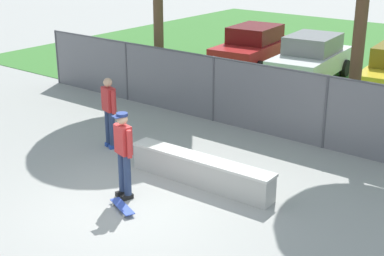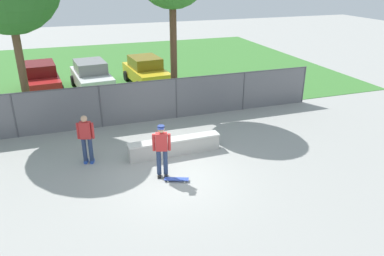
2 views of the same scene
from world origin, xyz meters
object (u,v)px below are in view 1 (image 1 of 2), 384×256
object	(u,v)px
concrete_ledge	(201,171)
car_red	(253,47)
skateboard	(122,207)
skateboarder	(124,151)
car_white	(311,58)
bystander	(109,110)

from	to	relation	value
concrete_ledge	car_red	size ratio (longest dim) A/B	0.81
concrete_ledge	skateboard	xyz separation A→B (m)	(-0.51, -1.90, -0.25)
skateboarder	car_white	xyz separation A→B (m)	(-1.28, 10.94, -0.19)
skateboarder	car_red	world-z (taller)	skateboarder
skateboard	concrete_ledge	bearing A→B (deg)	75.09
concrete_ledge	skateboarder	bearing A→B (deg)	-120.51
concrete_ledge	skateboard	world-z (taller)	concrete_ledge
skateboard	car_white	size ratio (longest dim) A/B	0.19
car_white	bystander	xyz separation A→B (m)	(-0.98, -9.16, 0.17)
car_white	bystander	size ratio (longest dim) A/B	2.39
concrete_ledge	skateboarder	xyz separation A→B (m)	(-0.86, -1.45, 0.71)
car_red	bystander	bearing A→B (deg)	-79.70
car_red	skateboard	bearing A→B (deg)	-69.82
bystander	skateboard	bearing A→B (deg)	-40.59
car_white	bystander	world-z (taller)	bystander
car_red	car_white	world-z (taller)	same
skateboard	car_red	distance (m)	12.63
bystander	concrete_ledge	bearing A→B (deg)	-5.99
skateboarder	bystander	world-z (taller)	skateboarder
skateboard	car_white	xyz separation A→B (m)	(-1.63, 11.39, 0.77)
skateboarder	skateboard	bearing A→B (deg)	-52.10
car_red	skateboarder	bearing A→B (deg)	-70.65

